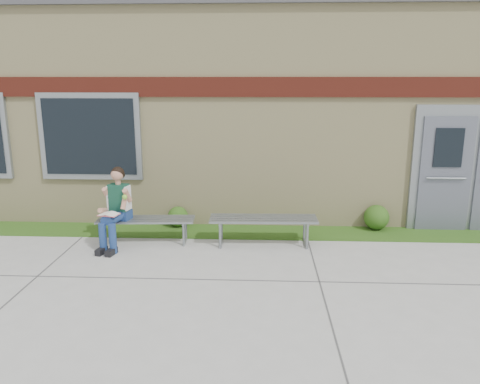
{
  "coord_description": "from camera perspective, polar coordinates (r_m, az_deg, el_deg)",
  "views": [
    {
      "loc": [
        0.18,
        -5.55,
        2.74
      ],
      "look_at": [
        -0.16,
        1.7,
        0.98
      ],
      "focal_mm": 35.0,
      "sensor_mm": 36.0,
      "label": 1
    }
  ],
  "objects": [
    {
      "name": "ground",
      "position": [
        6.19,
        0.78,
        -12.65
      ],
      "size": [
        80.0,
        80.0,
        0.0
      ],
      "primitive_type": "plane",
      "color": "#9E9E99",
      "rests_on": "ground"
    },
    {
      "name": "grass_strip",
      "position": [
        8.59,
        1.36,
        -4.9
      ],
      "size": [
        16.0,
        0.8,
        0.02
      ],
      "primitive_type": "cube",
      "color": "#244412",
      "rests_on": "ground"
    },
    {
      "name": "school_building",
      "position": [
        11.55,
        1.83,
        10.45
      ],
      "size": [
        16.2,
        6.22,
        4.2
      ],
      "color": "beige",
      "rests_on": "ground"
    },
    {
      "name": "bench_left",
      "position": [
        8.16,
        -11.36,
        -3.84
      ],
      "size": [
        1.66,
        0.55,
        0.42
      ],
      "rotation": [
        0.0,
        0.0,
        0.06
      ],
      "color": "gray",
      "rests_on": "ground"
    },
    {
      "name": "bench_right",
      "position": [
        7.91,
        2.86,
        -3.89
      ],
      "size": [
        1.81,
        0.55,
        0.47
      ],
      "rotation": [
        0.0,
        0.0,
        0.03
      ],
      "color": "gray",
      "rests_on": "ground"
    },
    {
      "name": "girl",
      "position": [
        8.0,
        -14.93,
        -1.75
      ],
      "size": [
        0.5,
        0.86,
        1.33
      ],
      "rotation": [
        0.0,
        0.0,
        -0.2
      ],
      "color": "navy",
      "rests_on": "ground"
    },
    {
      "name": "shrub_mid",
      "position": [
        8.91,
        -7.58,
        -2.99
      ],
      "size": [
        0.38,
        0.38,
        0.38
      ],
      "primitive_type": "sphere",
      "color": "#244412",
      "rests_on": "grass_strip"
    },
    {
      "name": "shrub_east",
      "position": [
        9.02,
        16.3,
        -2.98
      ],
      "size": [
        0.46,
        0.46,
        0.46
      ],
      "primitive_type": "sphere",
      "color": "#244412",
      "rests_on": "grass_strip"
    }
  ]
}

